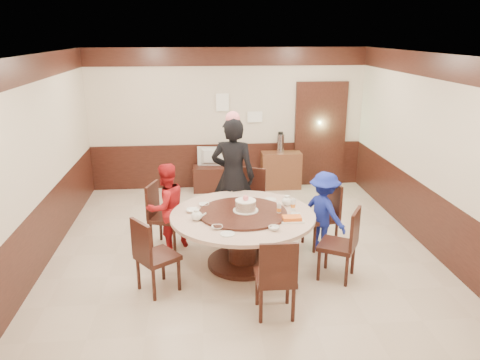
{
  "coord_description": "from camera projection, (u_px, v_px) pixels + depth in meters",
  "views": [
    {
      "loc": [
        -0.61,
        -6.29,
        3.08
      ],
      "look_at": [
        -0.04,
        -0.08,
        1.1
      ],
      "focal_mm": 35.0,
      "sensor_mm": 36.0,
      "label": 1
    }
  ],
  "objects": [
    {
      "name": "room",
      "position": [
        242.0,
        179.0,
        6.65
      ],
      "size": [
        6.0,
        6.04,
        2.84
      ],
      "color": "beige",
      "rests_on": "ground"
    },
    {
      "name": "banquet_table",
      "position": [
        243.0,
        229.0,
        6.34
      ],
      "size": [
        1.95,
        1.95,
        0.78
      ],
      "color": "black",
      "rests_on": "ground"
    },
    {
      "name": "chair_0",
      "position": [
        321.0,
        227.0,
        6.98
      ],
      "size": [
        0.54,
        0.54,
        0.97
      ],
      "rotation": [
        0.0,
        0.0,
        1.82
      ],
      "color": "black",
      "rests_on": "ground"
    },
    {
      "name": "chair_1",
      "position": [
        249.0,
        210.0,
        7.63
      ],
      "size": [
        0.59,
        0.59,
        0.97
      ],
      "rotation": [
        0.0,
        0.0,
        2.7
      ],
      "color": "black",
      "rests_on": "ground"
    },
    {
      "name": "chair_2",
      "position": [
        166.0,
        227.0,
        6.97
      ],
      "size": [
        0.56,
        0.56,
        0.97
      ],
      "rotation": [
        0.0,
        0.0,
        4.39
      ],
      "color": "black",
      "rests_on": "ground"
    },
    {
      "name": "chair_3",
      "position": [
        157.0,
        268.0,
        5.75
      ],
      "size": [
        0.62,
        0.62,
        0.97
      ],
      "rotation": [
        0.0,
        0.0,
        5.35
      ],
      "color": "black",
      "rests_on": "ground"
    },
    {
      "name": "chair_4",
      "position": [
        275.0,
        290.0,
        5.26
      ],
      "size": [
        0.45,
        0.46,
        0.97
      ],
      "rotation": [
        0.0,
        0.0,
        6.27
      ],
      "color": "black",
      "rests_on": "ground"
    },
    {
      "name": "chair_5",
      "position": [
        338.0,
        256.0,
        6.06
      ],
      "size": [
        0.61,
        0.6,
        0.97
      ],
      "rotation": [
        0.0,
        0.0,
        7.32
      ],
      "color": "black",
      "rests_on": "ground"
    },
    {
      "name": "person_standing",
      "position": [
        233.0,
        177.0,
        7.26
      ],
      "size": [
        0.77,
        0.6,
        1.86
      ],
      "primitive_type": "imported",
      "rotation": [
        0.0,
        0.0,
        2.9
      ],
      "color": "black",
      "rests_on": "ground"
    },
    {
      "name": "person_red",
      "position": [
        166.0,
        207.0,
        6.78
      ],
      "size": [
        0.8,
        0.77,
        1.31
      ],
      "primitive_type": "imported",
      "rotation": [
        0.0,
        0.0,
        3.77
      ],
      "color": "#B4181C",
      "rests_on": "ground"
    },
    {
      "name": "person_blue",
      "position": [
        324.0,
        212.0,
        6.75
      ],
      "size": [
        0.78,
        0.89,
        1.2
      ],
      "primitive_type": "imported",
      "rotation": [
        0.0,
        0.0,
        2.12
      ],
      "color": "#18269C",
      "rests_on": "ground"
    },
    {
      "name": "birthday_cake",
      "position": [
        246.0,
        205.0,
        6.28
      ],
      "size": [
        0.34,
        0.34,
        0.22
      ],
      "color": "white",
      "rests_on": "banquet_table"
    },
    {
      "name": "teapot_left",
      "position": [
        197.0,
        216.0,
        6.05
      ],
      "size": [
        0.17,
        0.15,
        0.13
      ],
      "primitive_type": "ellipsoid",
      "color": "white",
      "rests_on": "banquet_table"
    },
    {
      "name": "teapot_right",
      "position": [
        287.0,
        201.0,
        6.56
      ],
      "size": [
        0.17,
        0.15,
        0.13
      ],
      "primitive_type": "ellipsoid",
      "color": "white",
      "rests_on": "banquet_table"
    },
    {
      "name": "bowl_0",
      "position": [
        204.0,
        205.0,
        6.55
      ],
      "size": [
        0.15,
        0.15,
        0.04
      ],
      "primitive_type": "imported",
      "color": "white",
      "rests_on": "banquet_table"
    },
    {
      "name": "bowl_1",
      "position": [
        274.0,
        228.0,
        5.76
      ],
      "size": [
        0.14,
        0.14,
        0.04
      ],
      "primitive_type": "imported",
      "color": "white",
      "rests_on": "banquet_table"
    },
    {
      "name": "bowl_2",
      "position": [
        217.0,
        227.0,
        5.8
      ],
      "size": [
        0.14,
        0.14,
        0.03
      ],
      "primitive_type": "imported",
      "color": "white",
      "rests_on": "banquet_table"
    },
    {
      "name": "bowl_3",
      "position": [
        295.0,
        215.0,
        6.18
      ],
      "size": [
        0.13,
        0.13,
        0.04
      ],
      "primitive_type": "imported",
      "color": "white",
      "rests_on": "banquet_table"
    },
    {
      "name": "bowl_4",
      "position": [
        192.0,
        210.0,
        6.33
      ],
      "size": [
        0.16,
        0.16,
        0.04
      ],
      "primitive_type": "imported",
      "color": "white",
      "rests_on": "banquet_table"
    },
    {
      "name": "saucer_near",
      "position": [
        227.0,
        234.0,
        5.63
      ],
      "size": [
        0.18,
        0.18,
        0.01
      ],
      "primitive_type": "cylinder",
      "color": "white",
      "rests_on": "banquet_table"
    },
    {
      "name": "saucer_far",
      "position": [
        270.0,
        200.0,
        6.79
      ],
      "size": [
        0.18,
        0.18,
        0.01
      ],
      "primitive_type": "cylinder",
      "color": "white",
      "rests_on": "banquet_table"
    },
    {
      "name": "shrimp_platter",
      "position": [
        292.0,
        219.0,
        6.03
      ],
      "size": [
        0.3,
        0.2,
        0.06
      ],
      "color": "white",
      "rests_on": "banquet_table"
    },
    {
      "name": "bottle_0",
      "position": [
        279.0,
        209.0,
        6.22
      ],
      "size": [
        0.06,
        0.06,
        0.16
      ],
      "primitive_type": "cylinder",
      "color": "white",
      "rests_on": "banquet_table"
    },
    {
      "name": "bottle_1",
      "position": [
        293.0,
        205.0,
        6.37
      ],
      "size": [
        0.06,
        0.06,
        0.16
      ],
      "primitive_type": "cylinder",
      "color": "white",
      "rests_on": "banquet_table"
    },
    {
      "name": "tv_stand",
      "position": [
        214.0,
        178.0,
        9.47
      ],
      "size": [
        0.85,
        0.45,
        0.5
      ],
      "primitive_type": "cube",
      "color": "black",
      "rests_on": "ground"
    },
    {
      "name": "television",
      "position": [
        214.0,
        157.0,
        9.33
      ],
      "size": [
        0.68,
        0.18,
        0.39
      ],
      "primitive_type": "imported",
      "rotation": [
        0.0,
        0.0,
        3.01
      ],
      "color": "gray",
      "rests_on": "tv_stand"
    },
    {
      "name": "side_cabinet",
      "position": [
        281.0,
        170.0,
        9.58
      ],
      "size": [
        0.8,
        0.4,
        0.75
      ],
      "primitive_type": "cube",
      "color": "brown",
      "rests_on": "ground"
    },
    {
      "name": "thermos",
      "position": [
        280.0,
        143.0,
        9.41
      ],
      "size": [
        0.15,
        0.15,
        0.38
      ],
      "primitive_type": "cylinder",
      "color": "silver",
      "rests_on": "side_cabinet"
    },
    {
      "name": "notice_left",
      "position": [
        222.0,
        102.0,
        9.22
      ],
      "size": [
        0.25,
        0.0,
        0.35
      ],
      "primitive_type": "cube",
      "color": "white",
      "rests_on": "room"
    },
    {
      "name": "notice_right",
      "position": [
        255.0,
        117.0,
        9.37
      ],
      "size": [
        0.3,
        0.0,
        0.22
      ],
      "primitive_type": "cube",
      "color": "white",
      "rests_on": "room"
    }
  ]
}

